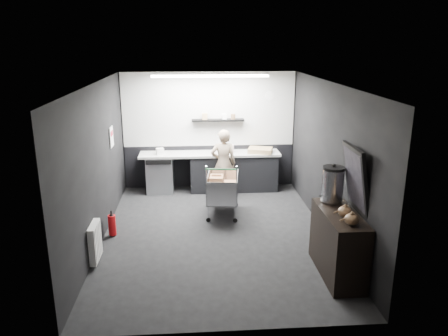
{
  "coord_description": "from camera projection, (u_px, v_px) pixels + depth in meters",
  "views": [
    {
      "loc": [
        -0.37,
        -7.25,
        3.39
      ],
      "look_at": [
        0.18,
        0.4,
        1.13
      ],
      "focal_mm": 35.0,
      "sensor_mm": 36.0,
      "label": 1
    }
  ],
  "objects": [
    {
      "name": "ceiling_strip",
      "position": [
        210.0,
        76.0,
        8.93
      ],
      "size": [
        2.4,
        0.2,
        0.04
      ],
      "primitive_type": "cube",
      "color": "white",
      "rests_on": "ceiling"
    },
    {
      "name": "cardboard_box",
      "position": [
        260.0,
        150.0,
        9.99
      ],
      "size": [
        0.62,
        0.53,
        0.11
      ],
      "primitive_type": "cube",
      "rotation": [
        0.0,
        0.0,
        -0.28
      ],
      "color": "tan",
      "rests_on": "prep_counter"
    },
    {
      "name": "poster_red_band",
      "position": [
        111.0,
        133.0,
        8.57
      ],
      "size": [
        0.02,
        0.22,
        0.1
      ],
      "primitive_type": "cube",
      "color": "red",
      "rests_on": "poster"
    },
    {
      "name": "pink_tub",
      "position": [
        230.0,
        149.0,
        9.98
      ],
      "size": [
        0.18,
        0.18,
        0.18
      ],
      "primitive_type": "cylinder",
      "color": "silver",
      "rests_on": "prep_counter"
    },
    {
      "name": "wall_front",
      "position": [
        228.0,
        229.0,
        4.9
      ],
      "size": [
        5.5,
        0.0,
        5.5
      ],
      "primitive_type": "plane",
      "rotation": [
        -1.57,
        0.0,
        0.0
      ],
      "color": "black",
      "rests_on": "floor"
    },
    {
      "name": "sideboard",
      "position": [
        339.0,
        235.0,
        6.44
      ],
      "size": [
        0.56,
        1.31,
        1.96
      ],
      "color": "black",
      "rests_on": "floor"
    },
    {
      "name": "prep_counter",
      "position": [
        216.0,
        171.0,
        10.11
      ],
      "size": [
        3.2,
        0.61,
        0.9
      ],
      "color": "black",
      "rests_on": "floor"
    },
    {
      "name": "fire_extinguisher",
      "position": [
        112.0,
        224.0,
        7.79
      ],
      "size": [
        0.14,
        0.14,
        0.46
      ],
      "color": "#BB0C10",
      "rests_on": "floor"
    },
    {
      "name": "ceiling",
      "position": [
        215.0,
        83.0,
        7.15
      ],
      "size": [
        5.5,
        5.5,
        0.0
      ],
      "primitive_type": "plane",
      "rotation": [
        3.14,
        0.0,
        0.0
      ],
      "color": "white",
      "rests_on": "wall_back"
    },
    {
      "name": "person",
      "position": [
        223.0,
        164.0,
        9.6
      ],
      "size": [
        0.56,
        0.37,
        1.53
      ],
      "primitive_type": "imported",
      "rotation": [
        0.0,
        0.0,
        3.13
      ],
      "color": "beige",
      "rests_on": "floor"
    },
    {
      "name": "poster",
      "position": [
        111.0,
        137.0,
        8.59
      ],
      "size": [
        0.02,
        0.3,
        0.4
      ],
      "primitive_type": "cube",
      "color": "white",
      "rests_on": "wall_left"
    },
    {
      "name": "floor",
      "position": [
        216.0,
        234.0,
        7.92
      ],
      "size": [
        5.5,
        5.5,
        0.0
      ],
      "primitive_type": "plane",
      "color": "black",
      "rests_on": "ground"
    },
    {
      "name": "wall_left",
      "position": [
        98.0,
        165.0,
        7.4
      ],
      "size": [
        0.0,
        5.5,
        5.5
      ],
      "primitive_type": "plane",
      "rotation": [
        1.57,
        0.0,
        1.57
      ],
      "color": "black",
      "rests_on": "floor"
    },
    {
      "name": "white_container",
      "position": [
        160.0,
        151.0,
        9.83
      ],
      "size": [
        0.19,
        0.16,
        0.14
      ],
      "primitive_type": "cube",
      "rotation": [
        0.0,
        0.0,
        0.29
      ],
      "color": "white",
      "rests_on": "prep_counter"
    },
    {
      "name": "wall_back",
      "position": [
        209.0,
        131.0,
        10.17
      ],
      "size": [
        5.5,
        0.0,
        5.5
      ],
      "primitive_type": "plane",
      "rotation": [
        1.57,
        0.0,
        0.0
      ],
      "color": "black",
      "rests_on": "floor"
    },
    {
      "name": "dado_panel",
      "position": [
        209.0,
        166.0,
        10.39
      ],
      "size": [
        3.95,
        0.02,
        1.0
      ],
      "primitive_type": "cube",
      "color": "black",
      "rests_on": "wall_back"
    },
    {
      "name": "radiator",
      "position": [
        95.0,
        242.0,
        6.82
      ],
      "size": [
        0.1,
        0.5,
        0.6
      ],
      "primitive_type": "cube",
      "color": "white",
      "rests_on": "wall_left"
    },
    {
      "name": "kitchen_wall_panel",
      "position": [
        209.0,
        109.0,
        10.0
      ],
      "size": [
        3.95,
        0.02,
        1.7
      ],
      "primitive_type": "cube",
      "color": "silver",
      "rests_on": "wall_back"
    },
    {
      "name": "shopping_cart",
      "position": [
        223.0,
        189.0,
        8.69
      ],
      "size": [
        0.71,
        1.06,
        1.11
      ],
      "color": "silver",
      "rests_on": "floor"
    },
    {
      "name": "wall_clock",
      "position": [
        270.0,
        96.0,
        10.01
      ],
      "size": [
        0.2,
        0.03,
        0.2
      ],
      "primitive_type": "cylinder",
      "rotation": [
        1.57,
        0.0,
        0.0
      ],
      "color": "white",
      "rests_on": "wall_back"
    },
    {
      "name": "wall_right",
      "position": [
        329.0,
        160.0,
        7.67
      ],
      "size": [
        0.0,
        5.5,
        5.5
      ],
      "primitive_type": "plane",
      "rotation": [
        1.57,
        0.0,
        -1.57
      ],
      "color": "black",
      "rests_on": "floor"
    },
    {
      "name": "floating_shelf",
      "position": [
        218.0,
        120.0,
        9.98
      ],
      "size": [
        1.2,
        0.22,
        0.04
      ],
      "primitive_type": "cube",
      "color": "black",
      "rests_on": "wall_back"
    }
  ]
}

